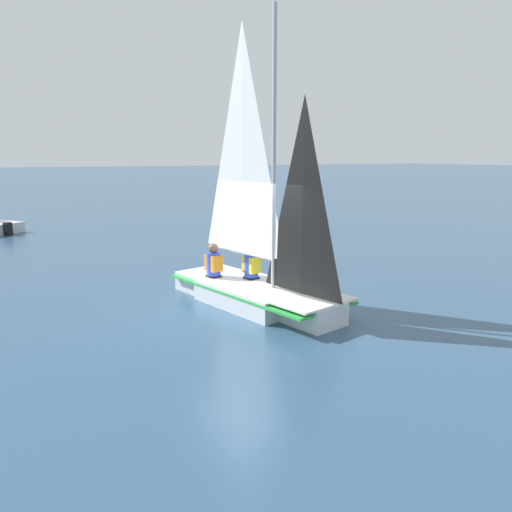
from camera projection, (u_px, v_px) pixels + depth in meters
The scene contains 4 objects.
ground_plane at pixel (256, 304), 10.32m from camera, with size 260.00×260.00×0.00m, color #2D4C6B.
sailboat_main at pixel (256, 268), 10.17m from camera, with size 4.38×2.48×5.69m.
sailor_helm at pixel (251, 269), 10.71m from camera, with size 0.39×0.36×1.16m.
sailor_crew at pixel (214, 268), 10.85m from camera, with size 0.39×0.36×1.16m.
Camera 1 is at (8.88, -4.42, 3.03)m, focal length 35.00 mm.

